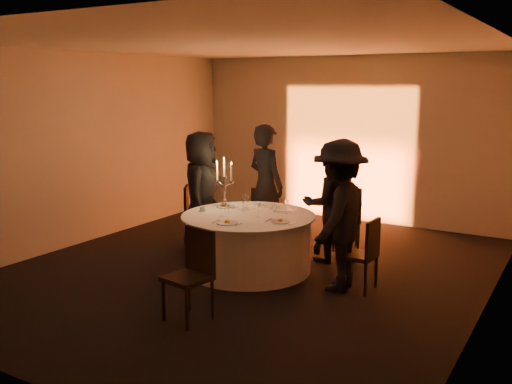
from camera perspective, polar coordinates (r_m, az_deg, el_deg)
The scene contains 32 objects.
floor at distance 7.85m, azimuth -0.75°, elevation -7.79°, with size 7.00×7.00×0.00m, color black.
ceiling at distance 7.45m, azimuth -0.81°, elevation 14.64°, with size 7.00×7.00×0.00m, color silver.
wall_back at distance 10.63m, azimuth 9.16°, elevation 5.25°, with size 7.00×7.00×0.00m, color beige.
wall_front at distance 4.92m, azimuth -22.61°, elevation -1.79°, with size 7.00×7.00×0.00m, color beige.
wall_left at distance 9.41m, azimuth -16.60°, elevation 4.24°, with size 7.00×7.00×0.00m, color beige.
wall_right at distance 6.48m, azimuth 22.48°, elevation 1.09°, with size 7.00×7.00×0.00m, color beige.
uplighter_fixture at distance 10.59m, azimuth 8.33°, elevation -2.70°, with size 0.25×0.12×0.10m, color black.
banquet_table at distance 7.73m, azimuth -0.76°, elevation -5.09°, with size 1.80×1.80×0.77m.
chair_left at distance 9.32m, azimuth -6.34°, elevation -1.75°, with size 0.53×0.53×0.87m.
chair_back_left at distance 9.06m, azimuth 0.85°, elevation -2.06°, with size 0.48×0.49×0.87m.
chair_back_right at distance 8.71m, azimuth 9.02°, elevation -2.25°, with size 0.57×0.57×0.98m.
chair_right at distance 7.07m, azimuth 10.77°, elevation -5.79°, with size 0.41×0.41×0.90m.
chair_front at distance 6.18m, azimuth -6.33°, elevation -7.65°, with size 0.50×0.50×0.98m.
guest_left at distance 8.63m, azimuth -5.47°, elevation 0.08°, with size 0.88×0.57×1.81m, color black.
guest_back_left at distance 8.88m, azimuth 0.99°, elevation 0.71°, with size 0.69×0.45×1.89m, color black.
guest_back_right at distance 8.09m, azimuth 7.44°, elevation -1.26°, with size 0.80×0.62×1.65m, color black.
guest_right at distance 6.99m, azimuth 8.32°, elevation -2.32°, with size 1.20×0.69×1.85m, color black.
plate_left at distance 8.14m, azimuth -3.09°, elevation -1.38°, with size 0.36×0.28×0.08m.
plate_back_left at distance 8.19m, azimuth 1.21°, elevation -1.36°, with size 0.36×0.25×0.01m.
plate_back_right at distance 7.92m, azimuth 2.67°, elevation -1.79°, with size 0.35×0.28×0.01m.
plate_right at distance 7.24m, azimuth 2.44°, elevation -2.89°, with size 0.36×0.25×0.08m.
plate_front at distance 7.18m, azimuth -2.90°, elevation -3.03°, with size 0.36×0.27×0.08m.
coffee_cup at distance 7.87m, azimuth -5.38°, elevation -1.73°, with size 0.11×0.11×0.07m.
candelabra at distance 8.08m, azimuth -3.19°, elevation 0.22°, with size 0.30×0.14×0.72m.
wine_glass_a at distance 7.46m, azimuth 0.23°, elevation -1.54°, with size 0.07×0.07×0.19m.
wine_glass_b at distance 8.04m, azimuth -1.11°, elevation -0.63°, with size 0.07×0.07×0.19m.
wine_glass_c at distance 7.53m, azimuth -3.50°, elevation -1.44°, with size 0.07×0.07×0.19m.
wine_glass_d at distance 7.80m, azimuth -1.29°, elevation -0.99°, with size 0.07×0.07×0.19m.
wine_glass_e at distance 7.69m, azimuth 3.07°, elevation -1.18°, with size 0.07×0.07×0.19m.
wine_glass_f at distance 7.91m, azimuth -0.85°, elevation -0.83°, with size 0.07×0.07×0.19m.
tumbler_a at distance 7.82m, azimuth 1.84°, elevation -1.67°, with size 0.07×0.07×0.09m, color silver.
tumbler_b at distance 7.78m, azimuth -2.93°, elevation -1.73°, with size 0.07×0.07×0.09m, color silver.
Camera 1 is at (3.88, -6.34, 2.50)m, focal length 40.00 mm.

